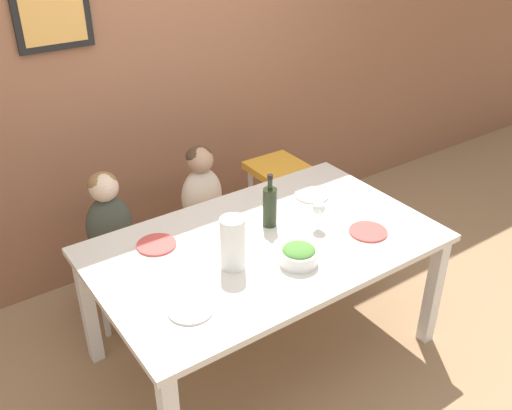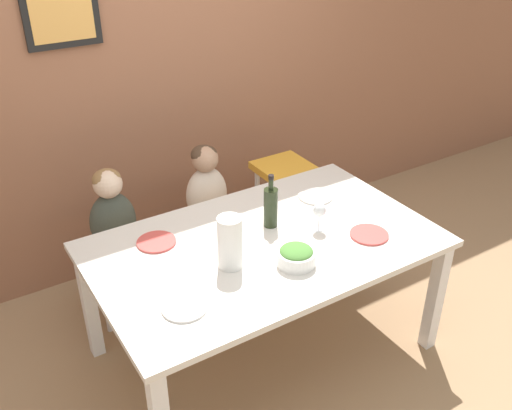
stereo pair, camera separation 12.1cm
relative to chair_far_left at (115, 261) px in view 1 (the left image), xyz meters
The scene contains 16 objects.
ground_plane 1.02m from the chair_far_left, 54.69° to the right, with size 14.00×14.00×0.00m, color #9E7A56.
wall_back 1.21m from the chair_far_left, 41.81° to the left, with size 10.00×0.09×2.70m.
dining_table 0.99m from the chair_far_left, 54.69° to the right, with size 1.77×1.08×0.74m.
chair_far_left is the anchor object (origin of this frame).
chair_far_center 0.61m from the chair_far_left, ahead, with size 0.42×0.41×0.45m.
chair_right_highchair 1.21m from the chair_far_left, ahead, with size 0.35×0.35×0.69m.
person_child_left 0.33m from the chair_far_left, 90.00° to the left, with size 0.27×0.19×0.51m.
person_child_center 0.69m from the chair_far_left, ahead, with size 0.27×0.19×0.51m.
wine_bottle 1.04m from the chair_far_left, 44.64° to the right, with size 0.08×0.08×0.30m.
paper_towel_roll 1.03m from the chair_far_left, 71.07° to the right, with size 0.12×0.12×0.27m.
wine_glass_near 1.28m from the chair_far_left, 43.87° to the right, with size 0.07×0.07×0.16m.
salad_bowl_large 1.23m from the chair_far_left, 60.56° to the right, with size 0.19×0.19×0.10m.
dinner_plate_front_left 1.09m from the chair_far_left, 91.79° to the right, with size 0.20×0.20×0.01m.
dinner_plate_back_left 0.61m from the chair_far_left, 81.77° to the right, with size 0.20×0.20×0.01m.
dinner_plate_back_right 1.24m from the chair_far_left, 26.81° to the right, with size 0.20×0.20×0.01m.
dinner_plate_front_right 1.50m from the chair_far_left, 44.15° to the right, with size 0.20×0.20×0.01m.
Camera 1 is at (-1.44, -1.99, 2.37)m, focal length 40.00 mm.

